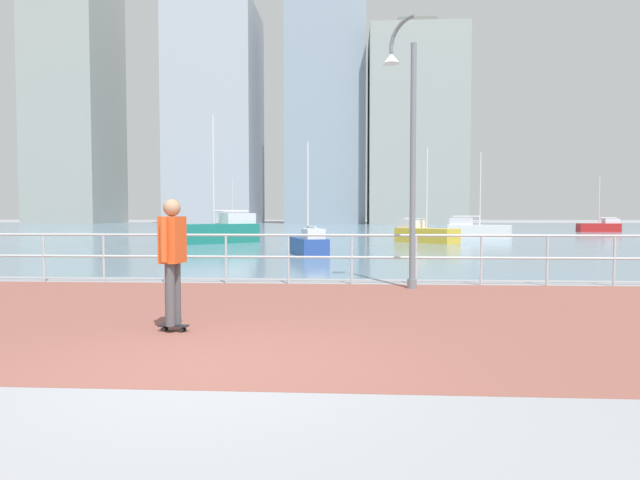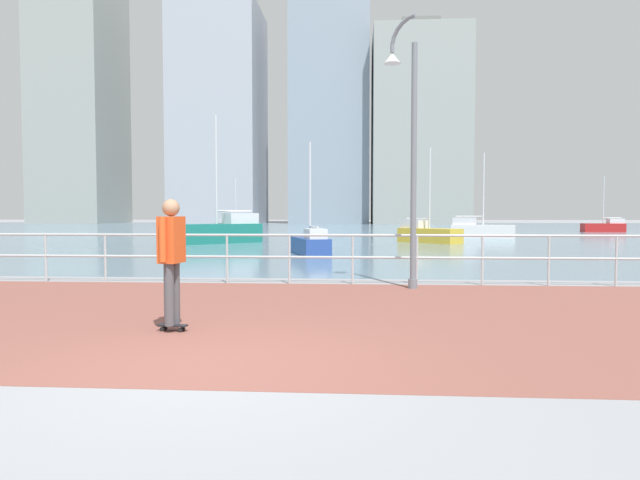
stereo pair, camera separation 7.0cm
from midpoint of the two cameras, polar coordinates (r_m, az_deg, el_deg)
The scene contains 16 objects.
ground at distance 45.29m, azimuth 2.02°, elevation 0.75°, with size 220.00×220.00×0.00m, color gray.
brick_paving at distance 8.50m, azimuth -6.06°, elevation -7.71°, with size 28.00×7.31×0.01m, color brown.
harbor_water at distance 56.92m, azimuth 2.40°, elevation 1.15°, with size 180.00×88.00×0.00m, color slate.
waterfront_railing at distance 12.00m, azimuth -3.08°, elevation -0.99°, with size 25.25×0.06×1.11m.
lamppost at distance 11.54m, azimuth 9.34°, elevation 10.48°, with size 0.71×0.61×5.62m.
skateboarder at distance 7.33m, azimuth -15.08°, elevation -1.24°, with size 0.41×0.56×1.74m.
sailboat_gray at distance 37.00m, azimuth 16.59°, elevation 1.03°, with size 4.14×2.47×5.57m.
sailboat_navy at distance 20.54m, azimuth -0.89°, elevation -0.45°, with size 1.80×3.19×4.28m.
sailboat_teal at distance 53.88m, azimuth 27.76°, elevation 1.26°, with size 3.50×1.09×4.91m.
sailboat_blue at distance 29.53m, azimuth -10.43°, elevation 0.93°, with size 4.57×4.38×6.79m.
sailboat_red at distance 30.08m, azimuth 11.29°, elevation 0.66°, with size 3.31×3.47×5.15m.
sailboat_yellow at distance 50.57m, azimuth -8.91°, elevation 1.45°, with size 3.57×2.52×4.86m.
tower_beige at distance 99.29m, azimuth -10.49°, elevation 12.69°, with size 14.60×15.43×39.33m.
tower_slate at distance 110.40m, azimuth -23.95°, elevation 14.15°, with size 12.81×14.48×49.43m.
tower_glass at distance 92.87m, azimuth 10.36°, elevation 11.43°, with size 15.28×13.86×33.06m.
tower_concrete at distance 97.43m, azimuth 1.14°, elevation 12.73°, with size 13.23×15.63×38.68m.
Camera 2 is at (1.48, -5.24, 1.54)m, focal length 30.44 mm.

